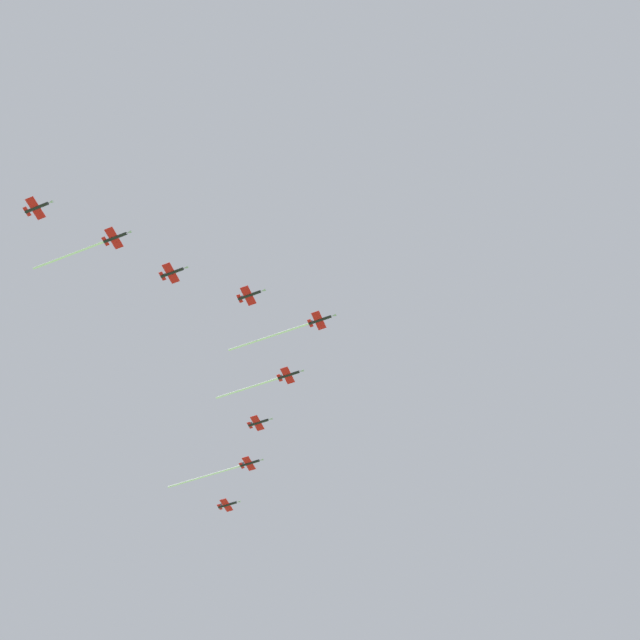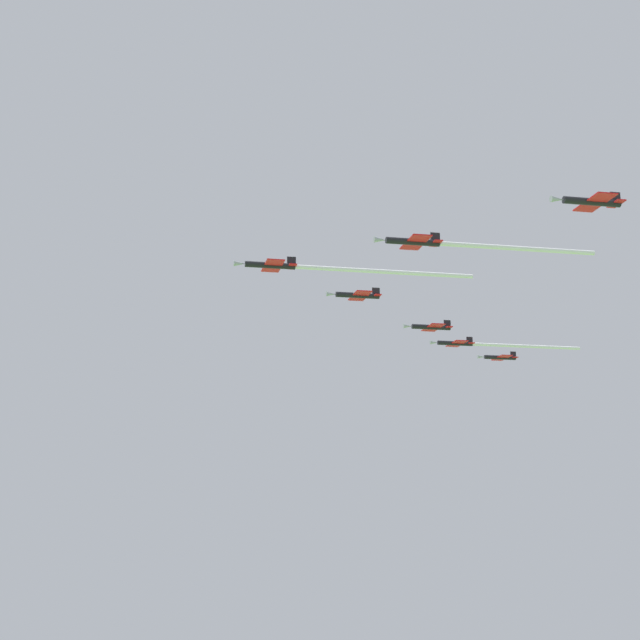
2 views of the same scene
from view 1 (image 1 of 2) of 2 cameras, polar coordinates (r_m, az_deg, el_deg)
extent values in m
cylinder|color=black|center=(222.90, 0.00, 0.00)|extent=(8.38, 1.68, 1.02)
cone|color=#9EA3AD|center=(222.03, 1.23, 0.40)|extent=(1.92, 1.11, 0.97)
cube|color=red|center=(222.95, -0.11, -0.04)|extent=(3.54, 7.61, 0.17)
cube|color=red|center=(223.59, -0.87, -0.29)|extent=(1.54, 3.24, 0.17)
cube|color=black|center=(224.29, -0.85, -0.17)|extent=(1.49, 0.27, 1.66)
cylinder|color=white|center=(227.31, -4.64, -1.53)|extent=(30.98, 3.18, 0.71)
cylinder|color=black|center=(235.68, -2.81, -4.93)|extent=(8.38, 1.68, 1.02)
cone|color=#9EA3AD|center=(234.45, -1.66, -4.57)|extent=(1.92, 1.11, 0.97)
cube|color=red|center=(235.76, -2.92, -4.97)|extent=(3.54, 7.61, 0.17)
cube|color=red|center=(236.63, -3.63, -5.18)|extent=(1.54, 3.24, 0.17)
cube|color=black|center=(237.29, -3.60, -5.06)|extent=(1.49, 0.27, 1.66)
cylinder|color=white|center=(240.51, -6.54, -6.07)|extent=(25.36, 2.73, 0.71)
cylinder|color=black|center=(219.73, -6.32, 2.21)|extent=(8.38, 1.68, 1.02)
cone|color=#9EA3AD|center=(218.41, -5.11, 2.64)|extent=(1.92, 1.11, 0.97)
cube|color=red|center=(219.82, -6.43, 2.17)|extent=(3.54, 7.61, 0.17)
cube|color=red|center=(220.75, -7.18, 1.91)|extent=(1.54, 3.24, 0.17)
cube|color=black|center=(221.45, -7.14, 2.02)|extent=(1.49, 0.27, 1.66)
cylinder|color=black|center=(252.15, -5.52, -9.11)|extent=(8.38, 1.68, 1.02)
cone|color=#9EA3AD|center=(250.59, -4.45, -8.81)|extent=(1.92, 1.11, 0.97)
cube|color=red|center=(252.27, -5.62, -9.15)|extent=(3.54, 7.61, 0.17)
cube|color=red|center=(253.33, -6.29, -9.33)|extent=(1.54, 3.24, 0.17)
cube|color=black|center=(253.94, -6.25, -9.20)|extent=(1.49, 0.27, 1.66)
cylinder|color=black|center=(218.49, -13.07, 4.14)|extent=(8.38, 1.68, 1.02)
cone|color=#9EA3AD|center=(216.69, -11.90, 4.59)|extent=(1.92, 1.11, 0.97)
cube|color=red|center=(218.62, -13.18, 4.10)|extent=(3.54, 7.61, 0.17)
cube|color=red|center=(219.85, -13.90, 3.82)|extent=(1.54, 3.24, 0.17)
cube|color=black|center=(220.54, -13.83, 3.93)|extent=(1.49, 0.27, 1.66)
cylinder|color=black|center=(265.83, -6.28, -12.59)|extent=(8.38, 1.68, 1.02)
cone|color=#9EA3AD|center=(264.13, -5.26, -12.33)|extent=(1.92, 1.11, 0.97)
cube|color=red|center=(265.96, -6.38, -12.62)|extent=(3.54, 7.61, 0.17)
cube|color=red|center=(267.11, -7.01, -12.78)|extent=(1.54, 3.24, 0.17)
cube|color=black|center=(267.68, -6.98, -12.65)|extent=(1.49, 0.27, 1.66)
cylinder|color=white|center=(273.62, -10.33, -13.60)|extent=(32.96, 3.33, 0.71)
cylinder|color=black|center=(218.44, -17.82, 7.02)|extent=(8.38, 1.68, 1.02)
cone|color=#9EA3AD|center=(216.37, -16.69, 7.51)|extent=(1.92, 1.11, 0.97)
cube|color=red|center=(218.60, -17.93, 6.97)|extent=(3.54, 7.61, 0.17)
cube|color=red|center=(219.99, -18.62, 6.68)|extent=(1.54, 3.24, 0.17)
cube|color=black|center=(220.68, -18.54, 6.77)|extent=(1.49, 0.27, 1.66)
cylinder|color=white|center=(226.36, -21.55, 5.40)|extent=(26.83, 2.85, 0.71)
cylinder|color=black|center=(282.94, -8.27, -16.02)|extent=(8.38, 1.68, 1.02)
cone|color=#9EA3AD|center=(281.01, -7.30, -15.80)|extent=(1.92, 1.11, 0.97)
cube|color=red|center=(283.09, -8.36, -16.04)|extent=(3.54, 7.61, 0.17)
cube|color=red|center=(284.37, -8.95, -16.17)|extent=(1.54, 3.24, 0.17)
cube|color=black|center=(284.90, -8.92, -16.05)|extent=(1.49, 0.27, 1.66)
cylinder|color=black|center=(223.70, -23.97, 9.15)|extent=(8.38, 1.68, 1.02)
cone|color=#9EA3AD|center=(221.25, -22.93, 9.67)|extent=(1.92, 1.11, 0.97)
cube|color=red|center=(223.88, -24.07, 9.10)|extent=(3.54, 7.61, 0.17)
cube|color=red|center=(225.50, -24.70, 8.79)|extent=(1.54, 3.24, 0.17)
cube|color=black|center=(226.17, -24.61, 8.88)|extent=(1.49, 0.27, 1.66)
camera|label=2|loc=(292.15, 15.72, -26.74)|focal=51.59mm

